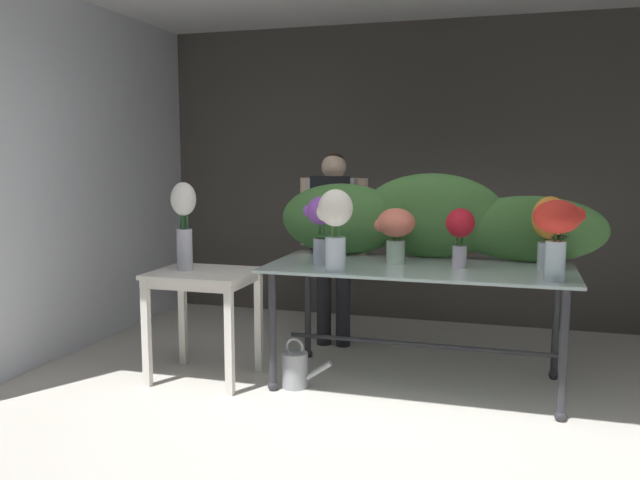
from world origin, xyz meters
The scene contains 15 objects.
ground_plane centered at (0.00, 1.68, 0.00)m, with size 7.38×7.38×0.00m, color beige.
wall_back centered at (0.00, 3.35, 1.40)m, with size 4.95×0.12×2.79m, color #4C4742.
wall_left centered at (-2.47, 1.68, 1.40)m, with size 0.12×3.47×2.79m, color silver.
display_table_glass centered at (0.34, 1.47, 0.71)m, with size 2.02×0.97×0.83m.
side_table_white centered at (-1.11, 1.18, 0.66)m, with size 0.69×0.59×0.77m.
florist centered at (-0.47, 2.23, 0.97)m, with size 0.56×0.24×1.58m.
foliage_backdrop centered at (0.30, 1.84, 1.10)m, with size 2.32×0.31×0.61m.
vase_violet_hydrangea centered at (-0.30, 1.31, 1.12)m, with size 0.21×0.19×0.46m.
vase_coral_anemones centered at (0.17, 1.52, 1.07)m, with size 0.28×0.26×0.38m.
vase_crimson_snapdragons centered at (0.60, 1.47, 1.08)m, with size 0.19×0.19×0.39m.
vase_scarlet_carnations centered at (1.18, 1.13, 1.15)m, with size 0.29×0.27×0.48m.
vase_ivory_lilies centered at (-0.14, 1.08, 1.14)m, with size 0.23×0.22×0.52m.
vase_sunset_stock centered at (1.16, 1.57, 1.10)m, with size 0.23×0.23×0.47m.
vase_white_roses_tall centered at (-1.25, 1.18, 1.12)m, with size 0.19×0.17×0.61m.
watering_can centered at (-0.44, 1.19, 0.13)m, with size 0.35×0.18×0.34m.
Camera 1 is at (0.95, -2.89, 1.55)m, focal length 36.92 mm.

